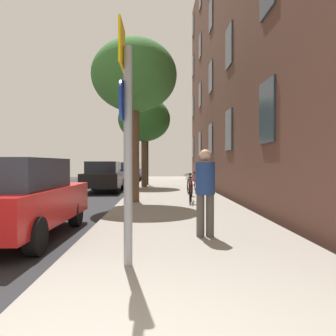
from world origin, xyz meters
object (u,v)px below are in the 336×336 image
traffic_light (146,147)px  car_1 (104,176)px  tree_near (134,77)px  bicycle_3 (189,183)px  sign_post (126,129)px  car_2 (131,171)px  pedestrian_0 (205,187)px  tree_far (144,120)px  car_0 (19,198)px  bicycle_2 (193,184)px  bicycle_0 (191,192)px  bicycle_1 (190,186)px

traffic_light → car_1: traffic_light is taller
tree_near → bicycle_3: 7.41m
sign_post → bicycle_3: size_ratio=1.95×
bicycle_3 → car_1: 4.61m
car_1 → car_2: size_ratio=1.07×
pedestrian_0 → tree_far: bearing=97.4°
pedestrian_0 → car_0: 3.72m
bicycle_3 → bicycle_2: bearing=-88.5°
bicycle_0 → car_0: bearing=-127.1°
bicycle_1 → car_2: 15.55m
tree_near → car_1: bearing=109.8°
tree_near → bicycle_2: tree_near is taller
car_1 → sign_post: bearing=-79.3°
bicycle_1 → bicycle_3: size_ratio=0.97×
car_1 → car_2: (0.43, 11.83, -0.00)m
car_0 → car_2: bearing=89.3°
bicycle_0 → car_0: car_0 is taller
bicycle_1 → pedestrian_0: 8.43m
pedestrian_0 → car_2: bearing=98.3°
tree_near → sign_post: bearing=-86.6°
traffic_light → bicycle_1: (2.23, -7.25, -2.13)m
sign_post → tree_near: size_ratio=0.56×
tree_near → pedestrian_0: (1.80, -5.92, -3.63)m
bicycle_2 → car_1: 4.97m
bicycle_1 → pedestrian_0: size_ratio=0.98×
sign_post → bicycle_1: bearing=79.9°
tree_near → bicycle_2: 6.31m
pedestrian_0 → car_0: size_ratio=0.41×
car_1 → bicycle_0: bearing=-55.8°
pedestrian_0 → sign_post: bearing=-127.0°
tree_far → car_1: 4.55m
sign_post → tree_near: tree_near is taller
car_0 → car_1: bearing=90.8°
pedestrian_0 → car_2: size_ratio=0.40×
sign_post → traffic_light: bearing=91.4°
bicycle_1 → car_2: bearing=104.5°
bicycle_2 → bicycle_3: 1.58m
bicycle_0 → pedestrian_0: size_ratio=0.99×
tree_far → car_0: bearing=-98.0°
tree_far → bicycle_2: (2.57, -4.07, -3.67)m
bicycle_0 → car_1: 7.30m
car_0 → car_1: size_ratio=0.91×
traffic_light → tree_far: tree_far is taller
sign_post → tree_far: size_ratio=0.61×
bicycle_2 → bicycle_1: bearing=-101.8°
traffic_light → tree_far: (-0.04, -1.72, 1.55)m
tree_far → bicycle_0: bearing=-76.2°
sign_post → bicycle_3: 13.46m
bicycle_1 → bicycle_3: bicycle_1 is taller
bicycle_1 → car_0: bearing=-117.4°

